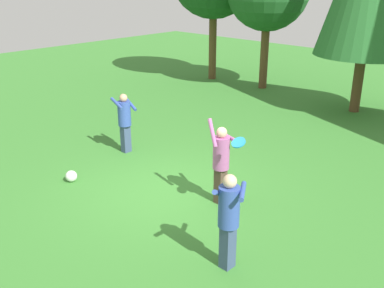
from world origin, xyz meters
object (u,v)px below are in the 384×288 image
(person_thrower, at_px, (221,159))
(ball_white, at_px, (71,176))
(person_bystander, at_px, (125,118))
(frisbee, at_px, (238,142))
(person_catcher, at_px, (229,214))

(person_thrower, relative_size, ball_white, 6.99)
(person_bystander, height_order, frisbee, frisbee)
(person_catcher, xyz_separation_m, person_bystander, (-5.14, 2.01, -0.04))
(person_thrower, distance_m, person_bystander, 3.67)
(person_catcher, xyz_separation_m, ball_white, (-4.62, -0.01, -0.86))
(person_thrower, relative_size, frisbee, 6.48)
(person_bystander, height_order, ball_white, person_bystander)
(person_catcher, distance_m, person_bystander, 5.52)
(person_thrower, xyz_separation_m, person_bystander, (-3.64, 0.41, -0.05))
(person_catcher, distance_m, ball_white, 4.70)
(ball_white, bearing_deg, person_thrower, 27.18)
(person_thrower, bearing_deg, person_bystander, -161.84)
(person_thrower, distance_m, frisbee, 0.94)
(person_thrower, distance_m, ball_white, 3.63)
(person_bystander, relative_size, frisbee, 5.62)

